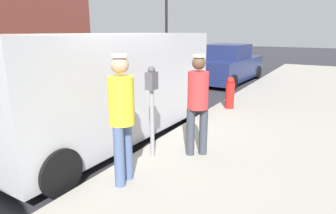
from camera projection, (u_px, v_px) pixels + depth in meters
ground_plane at (99, 146)px, 5.73m from camera, size 80.00×80.00×0.00m
sidewalk_slab at (289, 190)px, 4.02m from camera, size 5.00×32.00×0.15m
parking_meter_near at (152, 97)px, 4.66m from camera, size 0.14×0.18×1.52m
pedestrian_in_red at (198, 99)px, 4.77m from camera, size 0.34×0.34×1.69m
pedestrian_in_yellow at (122, 112)px, 3.83m from camera, size 0.34×0.36×1.77m
parked_van at (108, 84)px, 5.95m from camera, size 2.26×5.26×2.15m
parked_sedan_ahead at (227, 65)px, 12.70m from camera, size 2.11×4.48×1.65m
traffic_light_corner at (154, 9)px, 17.88m from camera, size 2.48×0.42×5.20m
fire_hydrant at (230, 93)px, 7.88m from camera, size 0.24×0.24×0.86m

